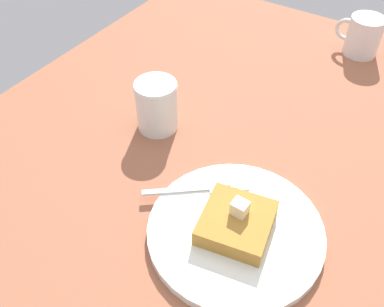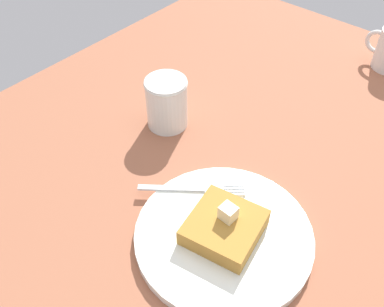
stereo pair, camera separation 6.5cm
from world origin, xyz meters
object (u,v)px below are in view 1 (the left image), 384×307
Objects in this scene: syrup_jar at (157,106)px; coffee_mug at (363,36)px; plate at (235,231)px; fork at (203,188)px.

syrup_jar is 48.59cm from coffee_mug.
coffee_mug reaches higher than plate.
syrup_jar reaches higher than plate.
coffee_mug is (-0.05, -55.97, 3.31)cm from plate.
coffee_mug reaches higher than fork.
coffee_mug is (-22.55, -43.04, -0.27)cm from syrup_jar.
plate is 2.49× the size of coffee_mug.
syrup_jar reaches higher than fork.
syrup_jar is (14.98, -9.34, 2.79)cm from fork.
coffee_mug is at bearing -90.05° from plate.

